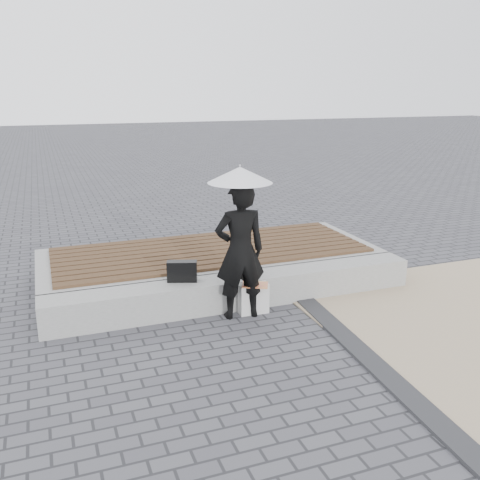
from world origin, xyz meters
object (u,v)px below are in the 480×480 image
(woman, at_px, (240,251))
(parasol, at_px, (240,175))
(canvas_tote, at_px, (253,298))
(seating_ledge, at_px, (238,291))
(handbag, at_px, (182,271))

(woman, distance_m, parasol, 0.94)
(parasol, distance_m, canvas_tote, 1.61)
(seating_ledge, height_order, handbag, handbag)
(handbag, bearing_deg, seating_ledge, 12.30)
(seating_ledge, relative_size, parasol, 5.07)
(seating_ledge, relative_size, woman, 2.91)
(canvas_tote, bearing_deg, woman, -168.67)
(seating_ledge, distance_m, parasol, 1.64)
(canvas_tote, bearing_deg, seating_ledge, 106.82)
(seating_ledge, height_order, parasol, parasol)
(canvas_tote, bearing_deg, parasol, -168.67)
(woman, xyz_separation_m, handbag, (-0.62, 0.43, -0.33))
(parasol, xyz_separation_m, canvas_tote, (0.20, 0.03, -1.60))
(handbag, xyz_separation_m, canvas_tote, (0.82, -0.40, -0.34))
(woman, distance_m, handbag, 0.83)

